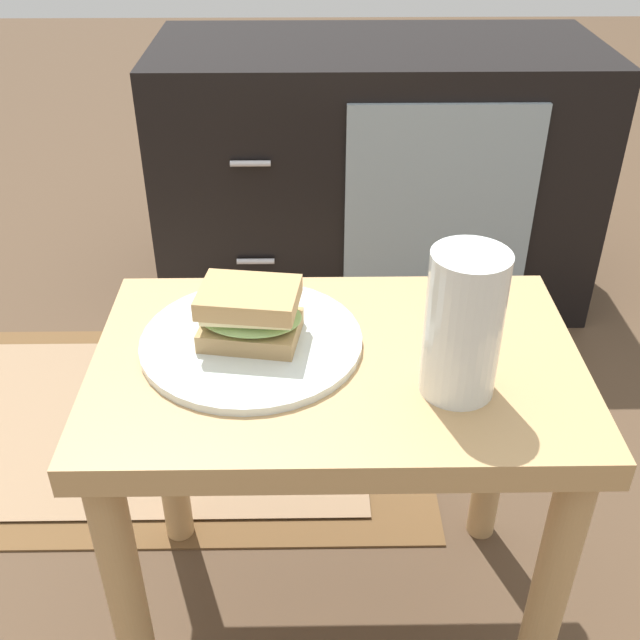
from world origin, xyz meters
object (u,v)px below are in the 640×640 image
sandwich_front (250,314)px  beer_glass (463,326)px  plate (252,341)px  tv_cabinet (374,173)px

sandwich_front → beer_glass: beer_glass is taller
sandwich_front → plate: bearing=-14.0°
sandwich_front → beer_glass: (0.23, -0.08, 0.04)m
plate → tv_cabinet: bearing=76.7°
beer_glass → sandwich_front: bearing=159.5°
tv_cabinet → beer_glass: bearing=-89.6°
plate → beer_glass: 0.25m
tv_cabinet → sandwich_front: size_ratio=7.28×
sandwich_front → tv_cabinet: bearing=76.7°
tv_cabinet → plate: 0.96m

